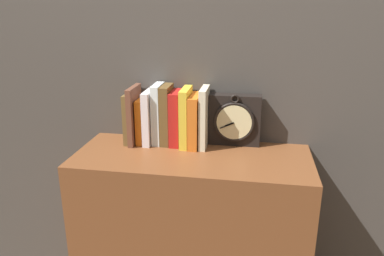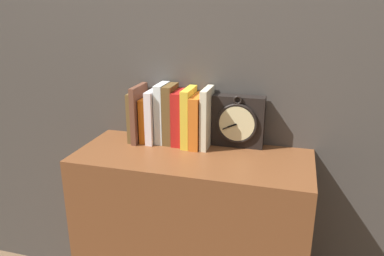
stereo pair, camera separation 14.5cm
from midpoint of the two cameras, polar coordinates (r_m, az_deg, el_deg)
The scene contains 13 objects.
wall_back at distance 1.60m, azimuth -1.32°, elevation 14.25°, with size 6.00×0.05×2.60m.
bookshelf at distance 1.70m, azimuth -2.56°, elevation -17.43°, with size 0.94×0.39×0.84m.
clock at distance 1.57m, azimuth 3.89°, elevation 1.17°, with size 0.22×0.07×0.23m.
book_slot0_brown at distance 1.64m, azimuth -11.92°, elevation 1.54°, with size 0.02×0.14×0.22m.
book_slot1_brown at distance 1.62m, azimuth -11.30°, elevation 1.93°, with size 0.02×0.15×0.25m.
book_slot2_orange at distance 1.63m, azimuth -10.13°, elevation 1.12°, with size 0.03×0.13×0.19m.
book_slot3_white at distance 1.61m, azimuth -9.10°, elevation 1.62°, with size 0.03×0.14×0.23m.
book_slot4_white at distance 1.61m, azimuth -7.78°, elevation 2.11°, with size 0.03×0.12×0.26m.
book_slot5_brown at distance 1.59m, azimuth -6.50°, elevation 1.99°, with size 0.04×0.12×0.25m.
book_slot6_red at distance 1.58m, azimuth -5.04°, elevation 1.50°, with size 0.04×0.13×0.23m.
book_slot7_yellow at distance 1.56m, azimuth -3.61°, elevation 1.61°, with size 0.03×0.15×0.25m.
book_slot8_orange at distance 1.56m, azimuth -2.22°, elevation 1.06°, with size 0.04×0.15×0.22m.
book_slot9_cream at distance 1.55m, azimuth -0.81°, elevation 1.57°, with size 0.03×0.15×0.25m.
Camera 1 is at (0.23, -1.36, 1.42)m, focal length 35.00 mm.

